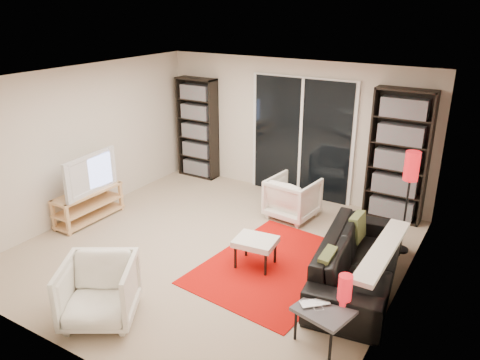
{
  "coord_description": "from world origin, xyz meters",
  "views": [
    {
      "loc": [
        3.36,
        -4.85,
        3.32
      ],
      "look_at": [
        0.25,
        0.3,
        1.0
      ],
      "focal_mm": 35.0,
      "sensor_mm": 36.0,
      "label": 1
    }
  ],
  "objects_px": {
    "ottoman": "(256,243)",
    "floor_lamp": "(410,176)",
    "side_table": "(326,310)",
    "bookshelf_left": "(197,128)",
    "armchair_back": "(293,198)",
    "armchair_front": "(99,291)",
    "bookshelf_right": "(399,156)",
    "sofa": "(359,261)",
    "tv_stand": "(89,205)"
  },
  "relations": [
    {
      "from": "ottoman",
      "to": "armchair_front",
      "type": "bearing_deg",
      "value": -116.22
    },
    {
      "from": "sofa",
      "to": "armchair_front",
      "type": "distance_m",
      "value": 3.08
    },
    {
      "from": "ottoman",
      "to": "floor_lamp",
      "type": "relative_size",
      "value": 0.39
    },
    {
      "from": "bookshelf_left",
      "to": "bookshelf_right",
      "type": "relative_size",
      "value": 0.93
    },
    {
      "from": "tv_stand",
      "to": "floor_lamp",
      "type": "relative_size",
      "value": 0.8
    },
    {
      "from": "bookshelf_left",
      "to": "armchair_back",
      "type": "relative_size",
      "value": 2.64
    },
    {
      "from": "armchair_back",
      "to": "side_table",
      "type": "height_order",
      "value": "armchair_back"
    },
    {
      "from": "bookshelf_left",
      "to": "armchair_back",
      "type": "height_order",
      "value": "bookshelf_left"
    },
    {
      "from": "ottoman",
      "to": "floor_lamp",
      "type": "height_order",
      "value": "floor_lamp"
    },
    {
      "from": "floor_lamp",
      "to": "side_table",
      "type": "bearing_deg",
      "value": -95.74
    },
    {
      "from": "ottoman",
      "to": "floor_lamp",
      "type": "bearing_deg",
      "value": 42.32
    },
    {
      "from": "bookshelf_right",
      "to": "armchair_back",
      "type": "relative_size",
      "value": 2.84
    },
    {
      "from": "bookshelf_right",
      "to": "sofa",
      "type": "xyz_separation_m",
      "value": [
        0.13,
        -2.15,
        -0.73
      ]
    },
    {
      "from": "tv_stand",
      "to": "bookshelf_left",
      "type": "bearing_deg",
      "value": 83.57
    },
    {
      "from": "tv_stand",
      "to": "floor_lamp",
      "type": "distance_m",
      "value": 4.88
    },
    {
      "from": "sofa",
      "to": "side_table",
      "type": "height_order",
      "value": "sofa"
    },
    {
      "from": "bookshelf_left",
      "to": "tv_stand",
      "type": "distance_m",
      "value": 2.7
    },
    {
      "from": "floor_lamp",
      "to": "armchair_back",
      "type": "bearing_deg",
      "value": 173.29
    },
    {
      "from": "bookshelf_right",
      "to": "floor_lamp",
      "type": "relative_size",
      "value": 1.43
    },
    {
      "from": "bookshelf_left",
      "to": "bookshelf_right",
      "type": "height_order",
      "value": "bookshelf_right"
    },
    {
      "from": "tv_stand",
      "to": "armchair_back",
      "type": "xyz_separation_m",
      "value": [
        2.74,
        1.79,
        0.07
      ]
    },
    {
      "from": "bookshelf_left",
      "to": "ottoman",
      "type": "height_order",
      "value": "bookshelf_left"
    },
    {
      "from": "bookshelf_right",
      "to": "ottoman",
      "type": "height_order",
      "value": "bookshelf_right"
    },
    {
      "from": "bookshelf_right",
      "to": "armchair_back",
      "type": "distance_m",
      "value": 1.76
    },
    {
      "from": "ottoman",
      "to": "floor_lamp",
      "type": "xyz_separation_m",
      "value": [
        1.56,
        1.42,
        0.78
      ]
    },
    {
      "from": "side_table",
      "to": "bookshelf_left",
      "type": "bearing_deg",
      "value": 140.32
    },
    {
      "from": "tv_stand",
      "to": "armchair_back",
      "type": "bearing_deg",
      "value": 33.13
    },
    {
      "from": "side_table",
      "to": "floor_lamp",
      "type": "height_order",
      "value": "floor_lamp"
    },
    {
      "from": "bookshelf_right",
      "to": "tv_stand",
      "type": "bearing_deg",
      "value": -148.0
    },
    {
      "from": "bookshelf_right",
      "to": "tv_stand",
      "type": "height_order",
      "value": "bookshelf_right"
    },
    {
      "from": "armchair_back",
      "to": "side_table",
      "type": "bearing_deg",
      "value": 127.71
    },
    {
      "from": "floor_lamp",
      "to": "armchair_front",
      "type": "bearing_deg",
      "value": -127.06
    },
    {
      "from": "armchair_back",
      "to": "bookshelf_left",
      "type": "bearing_deg",
      "value": -12.08
    },
    {
      "from": "sofa",
      "to": "tv_stand",
      "type": "bearing_deg",
      "value": 88.17
    },
    {
      "from": "armchair_front",
      "to": "side_table",
      "type": "distance_m",
      "value": 2.44
    },
    {
      "from": "side_table",
      "to": "armchair_back",
      "type": "bearing_deg",
      "value": 121.7
    },
    {
      "from": "bookshelf_right",
      "to": "floor_lamp",
      "type": "bearing_deg",
      "value": -68.86
    },
    {
      "from": "tv_stand",
      "to": "sofa",
      "type": "height_order",
      "value": "sofa"
    },
    {
      "from": "bookshelf_right",
      "to": "floor_lamp",
      "type": "height_order",
      "value": "bookshelf_right"
    },
    {
      "from": "bookshelf_left",
      "to": "armchair_front",
      "type": "bearing_deg",
      "value": -67.59
    },
    {
      "from": "bookshelf_left",
      "to": "bookshelf_right",
      "type": "bearing_deg",
      "value": -0.0
    },
    {
      "from": "tv_stand",
      "to": "armchair_back",
      "type": "height_order",
      "value": "armchair_back"
    },
    {
      "from": "tv_stand",
      "to": "side_table",
      "type": "xyz_separation_m",
      "value": [
        4.3,
        -0.74,
        0.1
      ]
    },
    {
      "from": "armchair_front",
      "to": "side_table",
      "type": "bearing_deg",
      "value": -8.12
    },
    {
      "from": "armchair_front",
      "to": "sofa",
      "type": "bearing_deg",
      "value": 12.74
    },
    {
      "from": "bookshelf_right",
      "to": "sofa",
      "type": "bearing_deg",
      "value": -86.62
    },
    {
      "from": "bookshelf_right",
      "to": "sofa",
      "type": "distance_m",
      "value": 2.27
    },
    {
      "from": "bookshelf_left",
      "to": "sofa",
      "type": "distance_m",
      "value": 4.57
    },
    {
      "from": "bookshelf_left",
      "to": "floor_lamp",
      "type": "distance_m",
      "value": 4.36
    },
    {
      "from": "armchair_back",
      "to": "armchair_front",
      "type": "bearing_deg",
      "value": 84.95
    }
  ]
}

